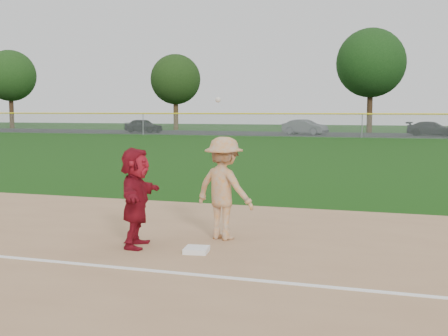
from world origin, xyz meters
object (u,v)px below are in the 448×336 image
(car_left, at_px, (143,126))
(car_right, at_px, (432,129))
(car_mid, at_px, (305,127))
(first_base, at_px, (197,250))
(base_runner, at_px, (136,197))

(car_left, relative_size, car_right, 0.93)
(car_left, xyz_separation_m, car_mid, (16.68, 0.28, 0.01))
(first_base, xyz_separation_m, base_runner, (-1.11, 0.07, 0.80))
(base_runner, relative_size, car_left, 0.41)
(base_runner, relative_size, car_mid, 0.40)
(first_base, height_order, base_runner, base_runner)
(car_left, bearing_deg, base_runner, -142.49)
(car_right, bearing_deg, car_left, 106.21)
(car_left, distance_m, car_right, 28.07)
(car_left, height_order, car_mid, car_mid)
(first_base, xyz_separation_m, car_mid, (-5.47, 44.72, 0.65))
(base_runner, distance_m, car_mid, 44.87)
(car_mid, height_order, car_right, car_mid)
(base_runner, bearing_deg, car_left, 14.10)
(car_right, bearing_deg, car_mid, 107.07)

